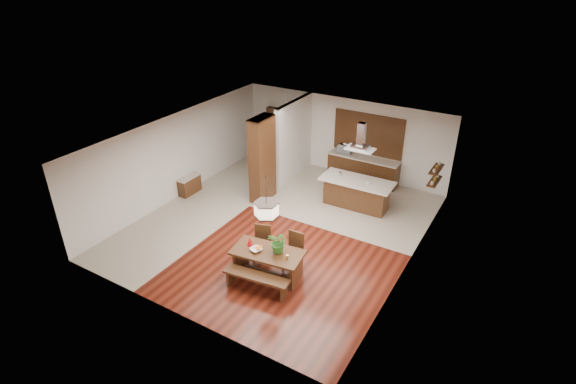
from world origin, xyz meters
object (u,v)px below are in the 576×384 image
Objects in this scene: dining_table at (268,258)px; island_cup at (368,183)px; hallway_console at (190,185)px; foliage_plant at (279,243)px; fruit_bowl at (256,250)px; pendant_lantern at (266,200)px; microwave at (345,149)px; kitchen_island at (357,193)px; dining_chair_left at (261,244)px; range_hood at (361,136)px; dining_chair_right at (292,252)px; dining_bench at (257,283)px.

dining_table is 4.54m from island_cup.
hallway_console is 1.52× the size of foliage_plant.
fruit_bowl is 2.60× the size of island_cup.
pendant_lantern is 4.68m from island_cup.
microwave is at bearing 130.49° from island_cup.
pendant_lantern is 0.55× the size of kitchen_island.
foliage_plant is 4.47m from kitchen_island.
foliage_plant reaches higher than dining_table.
dining_chair_left is 4.63m from range_hood.
microwave is (-1.18, 5.84, 0.58)m from dining_chair_right.
foliage_plant is at bearing -24.39° from hallway_console.
island_cup is (0.93, 4.42, 0.46)m from dining_table.
pendant_lantern reaches higher than dining_bench.
foliage_plant is (-0.11, -0.49, 0.54)m from dining_chair_right.
fruit_bowl is at bearing -100.59° from kitchen_island.
range_hood is 1.74× the size of microwave.
dining_chair_left is 5.99m from microwave.
microwave is (-1.73, 2.03, 0.07)m from island_cup.
dining_table is 3.32× the size of foliage_plant.
range_hood reaches higher than dining_chair_right.
dining_bench is 2.11m from pendant_lantern.
dining_chair_right is 1.88m from pendant_lantern.
fruit_bowl is at bearing -132.43° from dining_chair_right.
microwave is at bearing 97.13° from dining_bench.
pendant_lantern is 11.65× the size of island_cup.
kitchen_island is (1.04, 4.06, -0.00)m from dining_chair_left.
dining_chair_left is 3.44× the size of fruit_bowl.
foliage_plant is at bearing 24.53° from dining_table.
hallway_console is at bearing 155.61° from foliage_plant.
kitchen_island is at bearing 83.48° from pendant_lantern.
pendant_lantern reaches higher than hallway_console.
hallway_console is at bearing 136.58° from dining_chair_left.
range_hood reaches higher than microwave.
island_cup is at bearing 80.59° from dining_bench.
fruit_bowl is 6.60m from microwave.
microwave is (-1.32, 1.90, 0.59)m from kitchen_island.
island_cup is at bearing -17.83° from range_hood.
dining_chair_left is at bearing -173.59° from dining_chair_right.
range_hood is at bearing 83.49° from pendant_lantern.
dining_table is at bearing -101.85° from island_cup.
microwave is at bearing 97.08° from dining_table.
dining_bench is at bearing -89.67° from microwave.
dining_chair_left reaches higher than dining_bench.
island_cup is at bearing 50.57° from dining_chair_left.
dining_chair_left is at bearing -24.27° from hallway_console.
dining_chair_right is at bearing 77.28° from foliage_plant.
dining_chair_right is 4.40m from range_hood.
dining_chair_left is at bearing 136.85° from pendant_lantern.
dining_chair_left is at bearing 118.12° from dining_bench.
foliage_plant reaches higher than island_cup.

